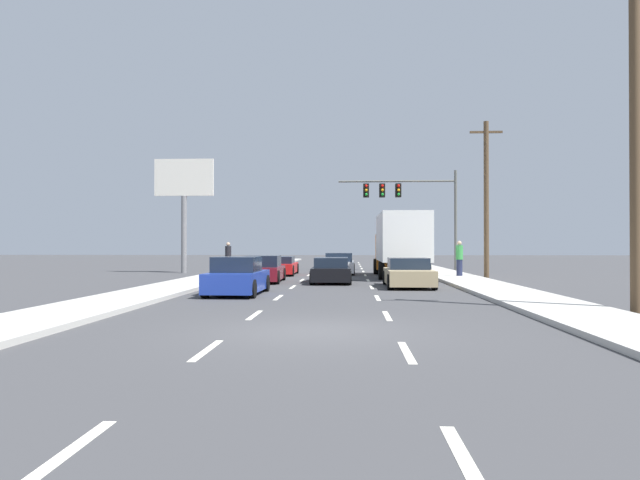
% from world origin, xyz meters
% --- Properties ---
extents(ground_plane, '(140.00, 140.00, 0.00)m').
position_xyz_m(ground_plane, '(0.00, 25.00, 0.00)').
color(ground_plane, '#3D3D3F').
extents(sidewalk_right, '(2.51, 80.00, 0.14)m').
position_xyz_m(sidewalk_right, '(6.51, 20.00, 0.07)').
color(sidewalk_right, '#B2AFA8').
rests_on(sidewalk_right, ground_plane).
extents(sidewalk_left, '(2.51, 80.00, 0.14)m').
position_xyz_m(sidewalk_left, '(-6.51, 20.00, 0.07)').
color(sidewalk_left, '#B2AFA8').
rests_on(sidewalk_left, ground_plane).
extents(lane_markings, '(3.54, 57.00, 0.01)m').
position_xyz_m(lane_markings, '(0.00, 20.19, 0.00)').
color(lane_markings, silver).
rests_on(lane_markings, ground_plane).
extents(car_red, '(1.89, 4.70, 1.13)m').
position_xyz_m(car_red, '(-3.41, 22.93, 0.53)').
color(car_red, red).
rests_on(car_red, ground_plane).
extents(car_maroon, '(1.95, 4.18, 1.30)m').
position_xyz_m(car_maroon, '(-3.46, 15.97, 0.59)').
color(car_maroon, maroon).
rests_on(car_maroon, ground_plane).
extents(car_blue, '(1.90, 4.07, 1.38)m').
position_xyz_m(car_blue, '(-3.35, 8.83, 0.62)').
color(car_blue, '#1E389E').
rests_on(car_blue, ground_plane).
extents(car_white, '(1.95, 4.12, 1.33)m').
position_xyz_m(car_white, '(0.11, 23.88, 0.61)').
color(car_white, white).
rests_on(car_white, ground_plane).
extents(car_black, '(1.95, 4.41, 1.21)m').
position_xyz_m(car_black, '(-0.13, 15.72, 0.57)').
color(car_black, black).
rests_on(car_black, ground_plane).
extents(box_truck, '(2.70, 8.96, 3.52)m').
position_xyz_m(box_truck, '(3.61, 20.51, 2.05)').
color(box_truck, white).
rests_on(box_truck, ground_plane).
extents(car_tan, '(2.01, 4.31, 1.26)m').
position_xyz_m(car_tan, '(3.28, 12.95, 0.57)').
color(car_tan, tan).
rests_on(car_tan, ground_plane).
extents(traffic_signal_mast, '(8.32, 0.69, 7.07)m').
position_xyz_m(traffic_signal_mast, '(4.46, 28.78, 5.24)').
color(traffic_signal_mast, '#595B56').
rests_on(traffic_signal_mast, ground_plane).
extents(utility_pole_near, '(1.80, 0.28, 10.37)m').
position_xyz_m(utility_pole_near, '(8.36, 3.69, 5.33)').
color(utility_pole_near, brown).
rests_on(utility_pole_near, ground_plane).
extents(utility_pole_mid, '(1.80, 0.28, 8.74)m').
position_xyz_m(utility_pole_mid, '(8.39, 20.56, 4.51)').
color(utility_pole_mid, brown).
rests_on(utility_pole_mid, ground_plane).
extents(roadside_billboard, '(3.87, 0.36, 7.43)m').
position_xyz_m(roadside_billboard, '(-10.00, 24.95, 5.26)').
color(roadside_billboard, slate).
rests_on(roadside_billboard, ground_plane).
extents(pedestrian_near_corner, '(0.38, 0.38, 1.85)m').
position_xyz_m(pedestrian_near_corner, '(-6.78, 23.47, 1.07)').
color(pedestrian_near_corner, '#1E233F').
rests_on(pedestrian_near_corner, sidewalk_left).
extents(pedestrian_mid_block, '(0.38, 0.38, 1.90)m').
position_xyz_m(pedestrian_mid_block, '(6.73, 19.66, 1.10)').
color(pedestrian_mid_block, '#1E233F').
rests_on(pedestrian_mid_block, sidewalk_right).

